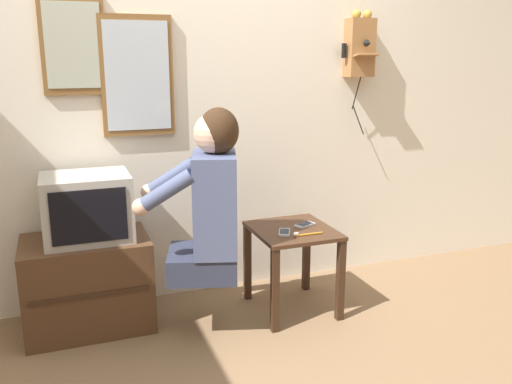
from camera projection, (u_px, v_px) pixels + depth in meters
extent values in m
plane|color=#846647|center=(257.00, 379.00, 2.53)|extent=(14.00, 14.00, 0.00)
cube|color=silver|center=(193.00, 90.00, 3.22)|extent=(6.80, 0.05, 2.55)
cube|color=#422819|center=(293.00, 230.00, 3.13)|extent=(0.45, 0.50, 0.02)
cube|color=#382215|center=(275.00, 291.00, 2.92)|extent=(0.04, 0.04, 0.48)
cube|color=#382215|center=(340.00, 280.00, 3.05)|extent=(0.04, 0.04, 0.48)
cube|color=#382215|center=(247.00, 262.00, 3.32)|extent=(0.04, 0.04, 0.48)
cube|color=#382215|center=(306.00, 254.00, 3.46)|extent=(0.04, 0.04, 0.48)
cube|color=#2D3347|center=(203.00, 263.00, 2.90)|extent=(0.44, 0.43, 0.14)
cube|color=#4C567A|center=(215.00, 203.00, 2.82)|extent=(0.31, 0.41, 0.52)
sphere|color=#DBAD8E|center=(214.00, 133.00, 2.73)|extent=(0.21, 0.21, 0.21)
ellipsoid|color=#382314|center=(219.00, 131.00, 2.73)|extent=(0.26, 0.26, 0.24)
cylinder|color=#4C567A|center=(166.00, 191.00, 2.63)|extent=(0.30, 0.16, 0.22)
cylinder|color=#4C567A|center=(171.00, 177.00, 2.93)|extent=(0.30, 0.16, 0.22)
sphere|color=#DBAD8E|center=(141.00, 207.00, 2.64)|extent=(0.09, 0.09, 0.09)
sphere|color=#DBAD8E|center=(149.00, 192.00, 2.94)|extent=(0.09, 0.09, 0.09)
cube|color=#51331E|center=(88.00, 283.00, 2.98)|extent=(0.67, 0.45, 0.51)
cube|color=#392315|center=(90.00, 296.00, 2.77)|extent=(0.60, 0.01, 0.02)
cube|color=#ADA89E|center=(87.00, 207.00, 2.89)|extent=(0.45, 0.36, 0.35)
cube|color=black|center=(89.00, 217.00, 2.72)|extent=(0.37, 0.01, 0.28)
cube|color=#9E6B3D|center=(360.00, 48.00, 3.45)|extent=(0.17, 0.11, 0.36)
cube|color=#9E6B3D|center=(366.00, 55.00, 3.38)|extent=(0.16, 0.07, 0.03)
sphere|color=#B79338|center=(357.00, 14.00, 3.38)|extent=(0.06, 0.06, 0.06)
sphere|color=#B79338|center=(367.00, 14.00, 3.40)|extent=(0.06, 0.06, 0.06)
cone|color=black|center=(369.00, 43.00, 3.35)|extent=(0.04, 0.05, 0.04)
cylinder|color=black|center=(344.00, 51.00, 3.42)|extent=(0.03, 0.03, 0.09)
cylinder|color=black|center=(357.00, 93.00, 3.50)|extent=(0.04, 0.04, 0.22)
cylinder|color=black|center=(358.00, 120.00, 3.56)|extent=(0.07, 0.06, 0.19)
cube|color=brown|center=(73.00, 46.00, 2.90)|extent=(0.34, 0.02, 0.52)
cube|color=#A8AD99|center=(73.00, 45.00, 2.89)|extent=(0.29, 0.01, 0.45)
cube|color=brown|center=(137.00, 76.00, 3.05)|extent=(0.41, 0.03, 0.67)
cube|color=#B2BCC6|center=(138.00, 76.00, 3.04)|extent=(0.36, 0.01, 0.60)
cube|color=silver|center=(284.00, 232.00, 3.04)|extent=(0.11, 0.14, 0.01)
cube|color=black|center=(284.00, 231.00, 3.04)|extent=(0.09, 0.11, 0.00)
cube|color=silver|center=(305.00, 225.00, 3.18)|extent=(0.14, 0.10, 0.01)
cube|color=black|center=(305.00, 224.00, 3.18)|extent=(0.11, 0.08, 0.00)
cylinder|color=orange|center=(308.00, 234.00, 3.01)|extent=(0.17, 0.01, 0.01)
cube|color=white|center=(296.00, 234.00, 2.98)|extent=(0.03, 0.01, 0.01)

